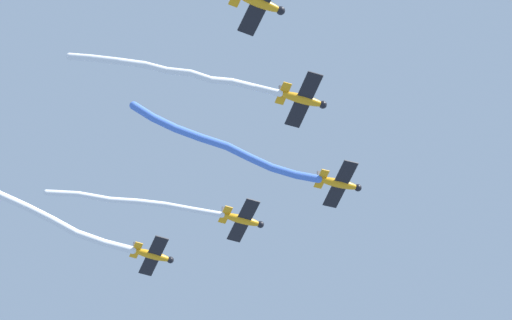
# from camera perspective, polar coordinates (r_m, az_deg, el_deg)

# --- Properties ---
(airplane_lead) EXTENTS (5.27, 6.83, 1.70)m
(airplane_lead) POSITION_cam_1_polar(r_m,az_deg,el_deg) (86.41, 5.93, -1.67)
(airplane_lead) COLOR orange
(smoke_trail_lead) EXTENTS (21.13, 5.49, 2.18)m
(smoke_trail_lead) POSITION_cam_1_polar(r_m,az_deg,el_deg) (83.80, -2.14, 0.94)
(smoke_trail_lead) COLOR #4C75DB
(airplane_left_wing) EXTENTS (5.27, 6.88, 1.70)m
(airplane_left_wing) POSITION_cam_1_polar(r_m,az_deg,el_deg) (89.71, -0.94, -4.25)
(airplane_left_wing) COLOR orange
(smoke_trail_left_wing) EXTENTS (18.10, 7.82, 2.44)m
(smoke_trail_left_wing) POSITION_cam_1_polar(r_m,az_deg,el_deg) (87.69, -8.43, -2.98)
(smoke_trail_left_wing) COLOR white
(airplane_right_wing) EXTENTS (5.27, 6.86, 1.70)m
(airplane_right_wing) POSITION_cam_1_polar(r_m,az_deg,el_deg) (79.42, 3.34, 4.31)
(airplane_right_wing) COLOR orange
(smoke_trail_right_wing) EXTENTS (19.09, 9.09, 1.56)m
(smoke_trail_right_wing) POSITION_cam_1_polar(r_m,az_deg,el_deg) (77.23, -5.57, 6.16)
(smoke_trail_right_wing) COLOR white
(airplane_slot) EXTENTS (5.26, 6.89, 1.70)m
(airplane_slot) POSITION_cam_1_polar(r_m,az_deg,el_deg) (94.15, -7.28, -6.69)
(airplane_slot) COLOR orange
(smoke_trail_slot) EXTENTS (20.71, 3.11, 2.11)m
(smoke_trail_slot) POSITION_cam_1_polar(r_m,az_deg,el_deg) (92.47, -14.34, -3.97)
(smoke_trail_slot) COLOR white
(airplane_trail) EXTENTS (5.25, 6.90, 1.70)m
(airplane_trail) POSITION_cam_1_polar(r_m,az_deg,el_deg) (73.11, 0.24, 11.08)
(airplane_trail) COLOR orange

